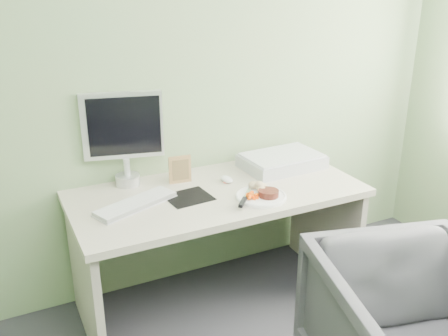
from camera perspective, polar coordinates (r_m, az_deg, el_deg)
name	(u,v)px	position (r m, az deg, el deg)	size (l,w,h in m)	color
wall_back	(189,67)	(2.91, -4.05, 11.45)	(3.50, 3.50, 0.00)	gray
desk	(217,220)	(2.84, -0.75, -5.94)	(1.60, 0.75, 0.73)	beige
plate	(261,197)	(2.67, 4.25, -3.28)	(0.27, 0.27, 0.01)	white
steak	(269,193)	(2.65, 5.11, -2.89)	(0.11, 0.11, 0.03)	black
potato_pile	(259,186)	(2.71, 4.07, -2.04)	(0.11, 0.08, 0.06)	tan
carrot_heap	(252,194)	(2.63, 3.20, -3.03)	(0.06, 0.05, 0.04)	#FF5105
steak_knife	(245,199)	(2.59, 2.36, -3.57)	(0.19, 0.21, 0.02)	silver
mousepad	(189,197)	(2.68, -4.07, -3.34)	(0.23, 0.20, 0.00)	black
keyboard	(136,203)	(2.61, -10.04, -4.00)	(0.44, 0.13, 0.02)	white
computer_mouse	(227,179)	(2.86, 0.30, -1.30)	(0.05, 0.10, 0.03)	white
photo_frame	(180,169)	(2.84, -5.06, -0.17)	(0.13, 0.02, 0.16)	#AA7E4F
eyedrop_bottle	(178,174)	(2.90, -5.27, -0.72)	(0.02, 0.02, 0.07)	white
scanner	(282,162)	(3.09, 6.62, 0.73)	(0.48, 0.32, 0.07)	#A4A6AB
monitor	(123,133)	(2.80, -11.43, 3.89)	(0.44, 0.16, 0.53)	silver
desk_chair	(409,335)	(2.45, 20.39, -17.46)	(0.77, 0.80, 0.73)	#39393E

